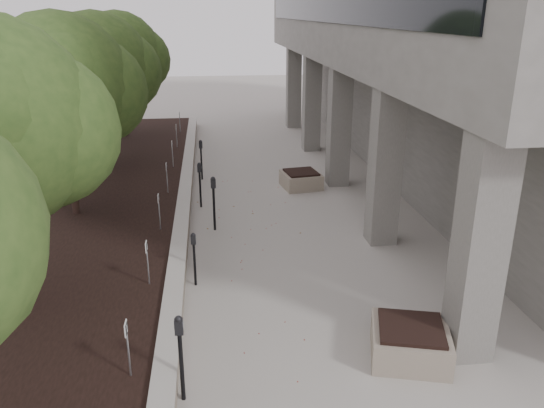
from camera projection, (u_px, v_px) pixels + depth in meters
ground at (284, 406)px, 8.30m from camera, size 90.00×90.00×0.00m
retaining_wall at (185, 202)px, 16.42m from camera, size 0.39×26.00×0.50m
planting_bed at (61, 208)px, 16.04m from camera, size 7.00×26.00×0.40m
crabapple_tree_3 at (64, 117)px, 14.19m from camera, size 4.60×4.00×5.44m
crabapple_tree_4 at (99, 90)px, 18.86m from camera, size 4.60×4.00×5.44m
crabapple_tree_5 at (120, 75)px, 23.53m from camera, size 4.60×4.00×5.44m
parking_sign_2 at (128, 349)px, 8.21m from camera, size 0.04×0.22×0.96m
parking_sign_3 at (148, 263)px, 11.02m from camera, size 0.04×0.22×0.96m
parking_sign_4 at (159, 212)px, 13.82m from camera, size 0.04×0.22×0.96m
parking_sign_5 at (167, 178)px, 16.62m from camera, size 0.04×0.22×0.96m
parking_sign_6 at (173, 154)px, 19.42m from camera, size 0.04×0.22×0.96m
parking_sign_7 at (177, 136)px, 22.23m from camera, size 0.04×0.22×0.96m
parking_sign_8 at (180, 122)px, 25.03m from camera, size 0.04×0.22×0.96m
parking_meter_1 at (181, 359)px, 8.20m from camera, size 0.15×0.11×1.51m
parking_meter_2 at (194, 259)px, 11.76m from camera, size 0.13×0.10×1.26m
parking_meter_3 at (214, 204)px, 14.71m from camera, size 0.17×0.13×1.55m
parking_meter_4 at (200, 185)px, 16.48m from camera, size 0.15×0.11×1.43m
parking_meter_5 at (201, 160)px, 19.21m from camera, size 0.15×0.11×1.46m
planter_front at (410, 341)px, 9.39m from camera, size 1.62×1.62×0.61m
planter_back at (301, 179)px, 18.49m from camera, size 1.41×1.41×0.57m
berry_scatter at (252, 263)px, 12.96m from camera, size 3.30×14.10×0.02m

